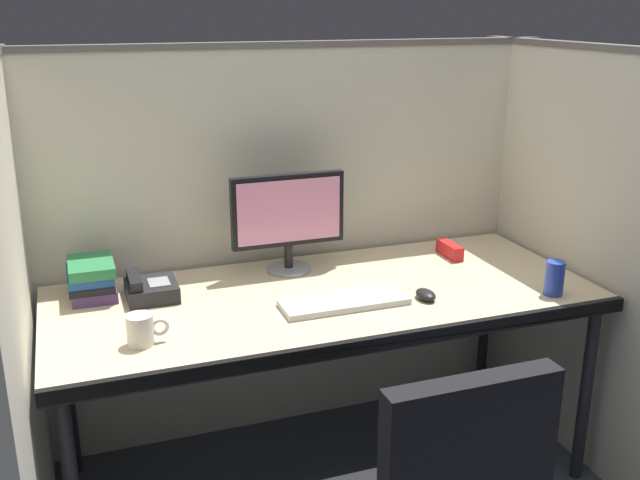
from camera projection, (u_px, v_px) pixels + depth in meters
cubicle_partition_rear at (287, 242)px, 2.93m from camera, size 2.21×0.06×1.57m
cubicle_partition_left at (17, 333)px, 2.12m from camera, size 0.06×1.41×1.57m
cubicle_partition_right at (579, 257)px, 2.76m from camera, size 0.06×1.41×1.57m
desk at (326, 307)px, 2.55m from camera, size 1.90×0.80×0.74m
monitor_center at (288, 216)px, 2.70m from camera, size 0.43×0.17×0.37m
keyboard_main at (344, 302)px, 2.44m from camera, size 0.43×0.15×0.02m
computer_mouse at (426, 295)px, 2.49m from camera, size 0.06×0.10×0.04m
desk_phone at (150, 289)px, 2.50m from camera, size 0.17×0.19×0.09m
soda_can at (555, 278)px, 2.52m from camera, size 0.07×0.07×0.12m
coffee_mug at (141, 330)px, 2.15m from camera, size 0.13×0.08×0.09m
red_stapler at (450, 250)px, 2.91m from camera, size 0.04×0.15×0.06m
book_stack at (91, 279)px, 2.50m from camera, size 0.16×0.22×0.13m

